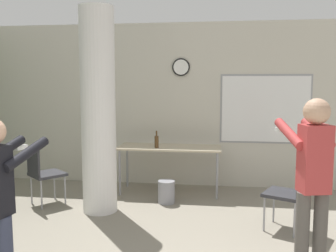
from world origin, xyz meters
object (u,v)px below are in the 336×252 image
object	(u,v)px
chair_mid_room	(290,190)
person_playing_side	(312,176)
chair_near_pillar	(43,171)
bottle_on_table	(157,141)
folding_table	(170,150)

from	to	relation	value
chair_mid_room	person_playing_side	distance (m)	1.26
chair_mid_room	person_playing_side	world-z (taller)	person_playing_side
chair_mid_room	chair_near_pillar	size ratio (longest dim) A/B	1.00
bottle_on_table	chair_near_pillar	world-z (taller)	bottle_on_table
folding_table	chair_mid_room	world-z (taller)	chair_mid_room
bottle_on_table	chair_near_pillar	distance (m)	1.76
chair_mid_room	chair_near_pillar	bearing A→B (deg)	171.59
person_playing_side	chair_near_pillar	bearing A→B (deg)	153.55
folding_table	person_playing_side	xyz separation A→B (m)	(1.61, -2.55, 0.27)
chair_mid_room	person_playing_side	xyz separation A→B (m)	(-0.04, -1.17, 0.47)
bottle_on_table	person_playing_side	size ratio (longest dim) A/B	0.16
folding_table	chair_mid_room	size ratio (longest dim) A/B	1.90
folding_table	bottle_on_table	distance (m)	0.29
folding_table	bottle_on_table	xyz separation A→B (m)	(-0.19, -0.15, 0.16)
folding_table	bottle_on_table	size ratio (longest dim) A/B	6.09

